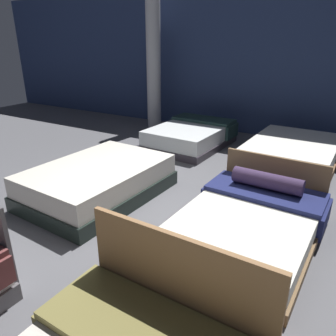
{
  "coord_description": "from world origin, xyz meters",
  "views": [
    {
      "loc": [
        2.03,
        -3.24,
        2.25
      ],
      "look_at": [
        -0.12,
        0.42,
        0.56
      ],
      "focal_mm": 34.46,
      "sensor_mm": 36.0,
      "label": 1
    }
  ],
  "objects_px": {
    "bed_3": "(249,222)",
    "bed_4": "(191,136)",
    "bed_2": "(99,181)",
    "support_pillar": "(154,61)",
    "bed_5": "(292,153)"
  },
  "relations": [
    {
      "from": "bed_2",
      "to": "bed_3",
      "type": "distance_m",
      "value": 2.32
    },
    {
      "from": "bed_3",
      "to": "support_pillar",
      "type": "height_order",
      "value": "support_pillar"
    },
    {
      "from": "bed_4",
      "to": "bed_5",
      "type": "xyz_separation_m",
      "value": [
        2.21,
        -0.02,
        -0.01
      ]
    },
    {
      "from": "bed_5",
      "to": "bed_2",
      "type": "bearing_deg",
      "value": -125.05
    },
    {
      "from": "support_pillar",
      "to": "bed_2",
      "type": "bearing_deg",
      "value": -68.44
    },
    {
      "from": "bed_2",
      "to": "bed_5",
      "type": "bearing_deg",
      "value": 55.78
    },
    {
      "from": "bed_3",
      "to": "bed_4",
      "type": "bearing_deg",
      "value": 130.48
    },
    {
      "from": "support_pillar",
      "to": "bed_4",
      "type": "bearing_deg",
      "value": -32.9
    },
    {
      "from": "bed_3",
      "to": "bed_4",
      "type": "distance_m",
      "value": 3.69
    },
    {
      "from": "bed_4",
      "to": "bed_5",
      "type": "bearing_deg",
      "value": 2.25
    },
    {
      "from": "bed_3",
      "to": "bed_5",
      "type": "distance_m",
      "value": 2.9
    },
    {
      "from": "bed_2",
      "to": "bed_5",
      "type": "xyz_separation_m",
      "value": [
        2.27,
        2.98,
        -0.03
      ]
    },
    {
      "from": "bed_5",
      "to": "support_pillar",
      "type": "distance_m",
      "value": 4.31
    },
    {
      "from": "bed_4",
      "to": "support_pillar",
      "type": "height_order",
      "value": "support_pillar"
    },
    {
      "from": "bed_3",
      "to": "bed_5",
      "type": "xyz_separation_m",
      "value": [
        -0.05,
        2.9,
        0.02
      ]
    }
  ]
}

